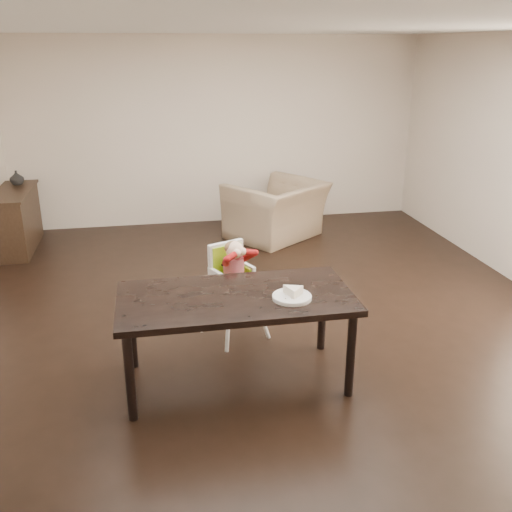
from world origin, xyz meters
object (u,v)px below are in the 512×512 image
at_px(dining_table, 236,305).
at_px(high_chair, 233,269).
at_px(sideboard, 17,220).
at_px(armchair, 276,201).

distance_m(dining_table, high_chair, 0.78).
height_order(dining_table, high_chair, high_chair).
bearing_deg(sideboard, armchair, -2.81).
relative_size(high_chair, armchair, 0.77).
height_order(armchair, sideboard, armchair).
xyz_separation_m(dining_table, sideboard, (-2.34, 3.67, -0.27)).
bearing_deg(high_chair, armchair, 46.00).
height_order(high_chair, sideboard, high_chair).
distance_m(dining_table, armchair, 3.68).
xyz_separation_m(high_chair, armchair, (1.02, 2.73, -0.13)).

